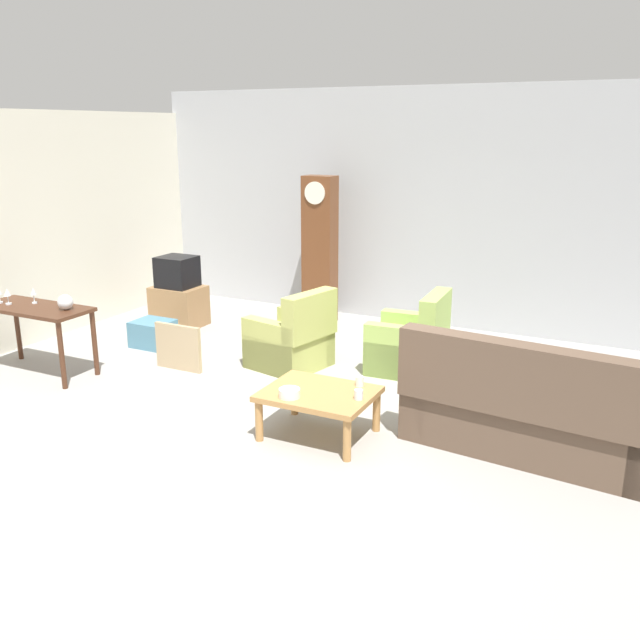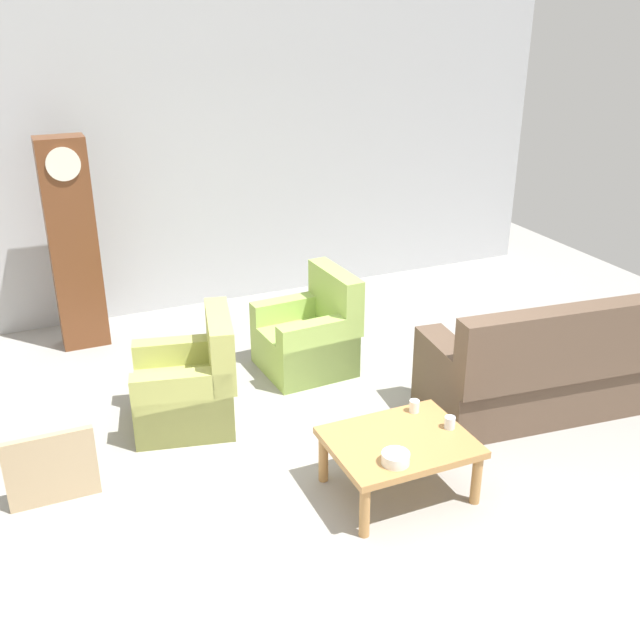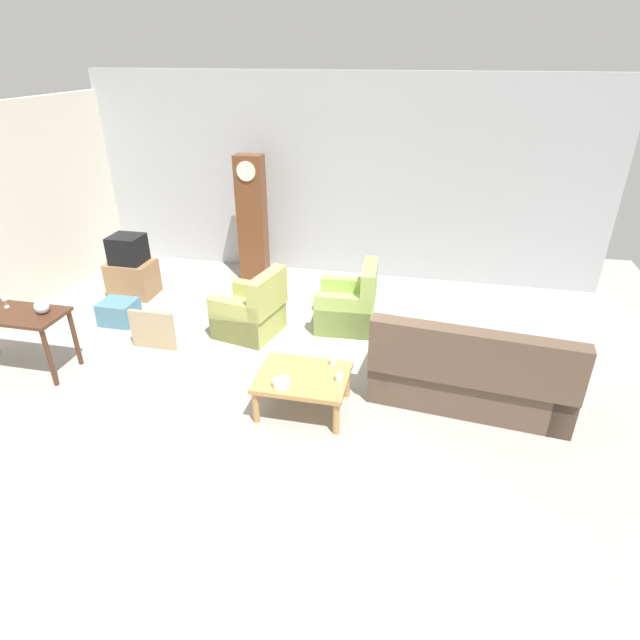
% 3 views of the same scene
% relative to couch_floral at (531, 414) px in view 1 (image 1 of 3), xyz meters
% --- Properties ---
extents(ground_plane, '(10.40, 10.40, 0.00)m').
position_rel_couch_floral_xyz_m(ground_plane, '(-2.07, -0.11, -0.36)').
color(ground_plane, '#999691').
extents(garage_door_wall, '(8.40, 0.16, 3.20)m').
position_rel_couch_floral_xyz_m(garage_door_wall, '(-2.07, 3.49, 1.24)').
color(garage_door_wall, '#ADAFB5').
rests_on(garage_door_wall, ground_plane).
extents(pegboard_wall_left, '(0.12, 6.40, 2.88)m').
position_rel_couch_floral_xyz_m(pegboard_wall_left, '(-6.27, 0.29, 1.08)').
color(pegboard_wall_left, silver).
rests_on(pegboard_wall_left, ground_plane).
extents(couch_floral, '(2.18, 1.09, 1.04)m').
position_rel_couch_floral_xyz_m(couch_floral, '(0.00, 0.00, 0.00)').
color(couch_floral, brown).
rests_on(couch_floral, ground_plane).
extents(armchair_olive_near, '(0.94, 0.91, 0.92)m').
position_rel_couch_floral_xyz_m(armchair_olive_near, '(-2.83, 0.99, -0.05)').
color(armchair_olive_near, tan).
rests_on(armchair_olive_near, ground_plane).
extents(armchair_olive_far, '(0.83, 0.80, 0.92)m').
position_rel_couch_floral_xyz_m(armchair_olive_far, '(-1.57, 1.47, -0.05)').
color(armchair_olive_far, '#9EBD5B').
rests_on(armchair_olive_far, ground_plane).
extents(coffee_table_wood, '(0.96, 0.76, 0.43)m').
position_rel_couch_floral_xyz_m(coffee_table_wood, '(-1.74, -0.50, 0.01)').
color(coffee_table_wood, '#B27F47').
rests_on(coffee_table_wood, ground_plane).
extents(console_table_dark, '(1.30, 0.56, 0.77)m').
position_rel_couch_floral_xyz_m(console_table_dark, '(-5.27, -0.45, 0.31)').
color(console_table_dark, '#472819').
rests_on(console_table_dark, ground_plane).
extents(grandfather_clock, '(0.44, 0.30, 2.04)m').
position_rel_couch_floral_xyz_m(grandfather_clock, '(-3.41, 2.86, 0.67)').
color(grandfather_clock, brown).
rests_on(grandfather_clock, ground_plane).
extents(tv_stand_cabinet, '(0.68, 0.52, 0.55)m').
position_rel_couch_floral_xyz_m(tv_stand_cabinet, '(-5.07, 1.80, -0.08)').
color(tv_stand_cabinet, '#997047').
rests_on(tv_stand_cabinet, ground_plane).
extents(tv_crt, '(0.48, 0.44, 0.42)m').
position_rel_couch_floral_xyz_m(tv_crt, '(-5.07, 1.80, 0.41)').
color(tv_crt, black).
rests_on(tv_crt, tv_stand_cabinet).
extents(framed_picture_leaning, '(0.60, 0.05, 0.53)m').
position_rel_couch_floral_xyz_m(framed_picture_leaning, '(-3.94, 0.33, -0.09)').
color(framed_picture_leaning, tan).
rests_on(framed_picture_leaning, ground_plane).
extents(storage_box_blue, '(0.47, 0.42, 0.33)m').
position_rel_couch_floral_xyz_m(storage_box_blue, '(-4.78, 0.89, -0.19)').
color(storage_box_blue, teal).
rests_on(storage_box_blue, ground_plane).
extents(glass_dome_cloche, '(0.17, 0.17, 0.17)m').
position_rel_couch_floral_xyz_m(glass_dome_cloche, '(-4.85, -0.39, 0.50)').
color(glass_dome_cloche, silver).
rests_on(glass_dome_cloche, console_table_dark).
extents(cup_white_porcelain, '(0.07, 0.07, 0.09)m').
position_rel_couch_floral_xyz_m(cup_white_porcelain, '(-1.46, -0.23, 0.12)').
color(cup_white_porcelain, white).
rests_on(cup_white_porcelain, coffee_table_wood).
extents(cup_blue_rimmed, '(0.08, 0.08, 0.09)m').
position_rel_couch_floral_xyz_m(cup_blue_rimmed, '(-1.35, -0.52, 0.11)').
color(cup_blue_rimmed, silver).
rests_on(cup_blue_rimmed, coffee_table_wood).
extents(bowl_white_stacked, '(0.18, 0.18, 0.08)m').
position_rel_couch_floral_xyz_m(bowl_white_stacked, '(-1.90, -0.74, 0.11)').
color(bowl_white_stacked, white).
rests_on(bowl_white_stacked, coffee_table_wood).
extents(wine_glass_mid, '(0.07, 0.07, 0.18)m').
position_rel_couch_floral_xyz_m(wine_glass_mid, '(-5.58, -0.52, 0.54)').
color(wine_glass_mid, silver).
rests_on(wine_glass_mid, console_table_dark).
extents(wine_glass_short, '(0.06, 0.06, 0.18)m').
position_rel_couch_floral_xyz_m(wine_glass_short, '(-5.36, -0.36, 0.54)').
color(wine_glass_short, silver).
rests_on(wine_glass_short, console_table_dark).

